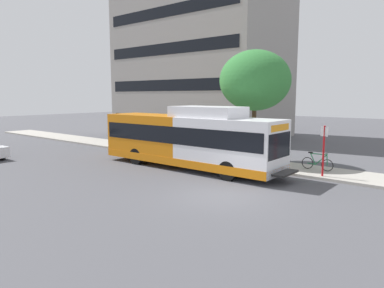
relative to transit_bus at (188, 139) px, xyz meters
name	(u,v)px	position (x,y,z in m)	size (l,w,h in m)	color
ground_plane	(105,171)	(-3.60, 3.19, -1.70)	(120.00, 120.00, 0.00)	#4C4C51
sidewalk_curb	(207,157)	(3.40, 1.19, -1.63)	(3.00, 56.00, 0.14)	#A8A399
transit_bus	(188,139)	(0.00, 0.00, 0.00)	(2.58, 12.25, 3.65)	white
bus_stop_sign_pole	(324,147)	(2.27, -7.06, -0.05)	(0.10, 0.36, 2.60)	red
bicycle_parked	(317,162)	(3.62, -6.30, -1.14)	(0.52, 1.76, 1.02)	black
street_tree_near_stop	(255,81)	(4.24, -1.92, 3.48)	(4.46, 4.46, 6.95)	#4C3823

